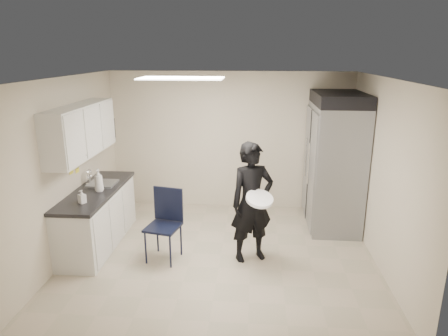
# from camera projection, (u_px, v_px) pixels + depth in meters

# --- Properties ---
(floor) EXTENTS (4.50, 4.50, 0.00)m
(floor) POSITION_uv_depth(u_px,v_px,m) (221.00, 254.00, 6.01)
(floor) COLOR tan
(floor) RESTS_ON ground
(ceiling) EXTENTS (4.50, 4.50, 0.00)m
(ceiling) POSITION_uv_depth(u_px,v_px,m) (221.00, 78.00, 5.28)
(ceiling) COLOR silver
(ceiling) RESTS_ON back_wall
(back_wall) EXTENTS (4.50, 0.00, 4.50)m
(back_wall) POSITION_uv_depth(u_px,v_px,m) (230.00, 141.00, 7.56)
(back_wall) COLOR beige
(back_wall) RESTS_ON floor
(left_wall) EXTENTS (0.00, 4.00, 4.00)m
(left_wall) POSITION_uv_depth(u_px,v_px,m) (67.00, 168.00, 5.81)
(left_wall) COLOR beige
(left_wall) RESTS_ON floor
(right_wall) EXTENTS (0.00, 4.00, 4.00)m
(right_wall) POSITION_uv_depth(u_px,v_px,m) (384.00, 176.00, 5.47)
(right_wall) COLOR beige
(right_wall) RESTS_ON floor
(ceiling_panel) EXTENTS (1.20, 0.60, 0.02)m
(ceiling_panel) POSITION_uv_depth(u_px,v_px,m) (181.00, 78.00, 5.71)
(ceiling_panel) COLOR white
(ceiling_panel) RESTS_ON ceiling
(lower_counter) EXTENTS (0.60, 1.90, 0.86)m
(lower_counter) POSITION_uv_depth(u_px,v_px,m) (98.00, 219.00, 6.23)
(lower_counter) COLOR silver
(lower_counter) RESTS_ON floor
(countertop) EXTENTS (0.64, 1.95, 0.05)m
(countertop) POSITION_uv_depth(u_px,v_px,m) (95.00, 191.00, 6.10)
(countertop) COLOR black
(countertop) RESTS_ON lower_counter
(sink) EXTENTS (0.42, 0.40, 0.14)m
(sink) POSITION_uv_depth(u_px,v_px,m) (103.00, 187.00, 6.34)
(sink) COLOR gray
(sink) RESTS_ON countertop
(faucet) EXTENTS (0.02, 0.02, 0.24)m
(faucet) POSITION_uv_depth(u_px,v_px,m) (90.00, 177.00, 6.31)
(faucet) COLOR silver
(faucet) RESTS_ON countertop
(upper_cabinets) EXTENTS (0.35, 1.80, 0.75)m
(upper_cabinets) POSITION_uv_depth(u_px,v_px,m) (81.00, 130.00, 5.84)
(upper_cabinets) COLOR silver
(upper_cabinets) RESTS_ON left_wall
(towel_dispenser) EXTENTS (0.22, 0.30, 0.35)m
(towel_dispenser) POSITION_uv_depth(u_px,v_px,m) (106.00, 129.00, 7.01)
(towel_dispenser) COLOR black
(towel_dispenser) RESTS_ON left_wall
(notice_sticker_left) EXTENTS (0.00, 0.12, 0.07)m
(notice_sticker_left) POSITION_uv_depth(u_px,v_px,m) (71.00, 172.00, 5.93)
(notice_sticker_left) COLOR yellow
(notice_sticker_left) RESTS_ON left_wall
(notice_sticker_right) EXTENTS (0.00, 0.12, 0.07)m
(notice_sticker_right) POSITION_uv_depth(u_px,v_px,m) (77.00, 170.00, 6.13)
(notice_sticker_right) COLOR yellow
(notice_sticker_right) RESTS_ON left_wall
(commercial_fridge) EXTENTS (0.80, 1.35, 2.10)m
(commercial_fridge) POSITION_uv_depth(u_px,v_px,m) (334.00, 167.00, 6.80)
(commercial_fridge) COLOR gray
(commercial_fridge) RESTS_ON floor
(fridge_compressor) EXTENTS (0.80, 1.35, 0.20)m
(fridge_compressor) POSITION_uv_depth(u_px,v_px,m) (340.00, 99.00, 6.47)
(fridge_compressor) COLOR black
(fridge_compressor) RESTS_ON commercial_fridge
(folding_chair) EXTENTS (0.54, 0.54, 1.01)m
(folding_chair) POSITION_uv_depth(u_px,v_px,m) (163.00, 227.00, 5.74)
(folding_chair) COLOR black
(folding_chair) RESTS_ON floor
(man_tuxedo) EXTENTS (0.76, 0.65, 1.75)m
(man_tuxedo) POSITION_uv_depth(u_px,v_px,m) (252.00, 203.00, 5.67)
(man_tuxedo) COLOR black
(man_tuxedo) RESTS_ON floor
(bucket_lid) EXTENTS (0.49, 0.49, 0.05)m
(bucket_lid) POSITION_uv_depth(u_px,v_px,m) (259.00, 199.00, 5.40)
(bucket_lid) COLOR silver
(bucket_lid) RESTS_ON man_tuxedo
(soap_bottle_a) EXTENTS (0.14, 0.14, 0.34)m
(soap_bottle_a) POSITION_uv_depth(u_px,v_px,m) (99.00, 180.00, 5.98)
(soap_bottle_a) COLOR white
(soap_bottle_a) RESTS_ON countertop
(soap_bottle_b) EXTENTS (0.12, 0.12, 0.19)m
(soap_bottle_b) POSITION_uv_depth(u_px,v_px,m) (82.00, 197.00, 5.53)
(soap_bottle_b) COLOR #B6B8C3
(soap_bottle_b) RESTS_ON countertop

